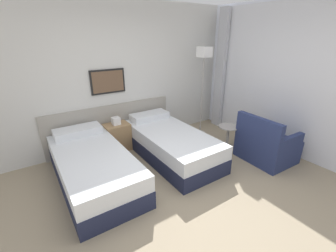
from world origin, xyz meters
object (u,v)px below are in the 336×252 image
at_px(bed_near_window, 170,143).
at_px(armchair, 266,146).
at_px(nightstand, 117,137).
at_px(bed_near_door, 93,166).
at_px(side_table, 228,134).
at_px(floor_lamp, 204,63).

distance_m(bed_near_window, armchair, 1.70).
bearing_deg(nightstand, bed_near_door, -131.95).
bearing_deg(bed_near_window, side_table, -24.25).
relative_size(nightstand, floor_lamp, 0.35).
relative_size(nightstand, side_table, 1.28).
bearing_deg(side_table, armchair, -60.50).
relative_size(floor_lamp, armchair, 2.14).
relative_size(side_table, armchair, 0.59).
bearing_deg(nightstand, floor_lamp, -8.72).
xyz_separation_m(bed_near_door, floor_lamp, (2.56, 0.49, 1.31)).
bearing_deg(armchair, floor_lamp, 8.74).
bearing_deg(floor_lamp, bed_near_window, -157.00).
relative_size(bed_near_door, armchair, 2.30).
height_order(nightstand, floor_lamp, floor_lamp).
distance_m(bed_near_window, nightstand, 1.05).
height_order(bed_near_door, floor_lamp, floor_lamp).
bearing_deg(nightstand, bed_near_window, -48.05).
relative_size(bed_near_door, bed_near_window, 1.00).
distance_m(bed_near_door, nightstand, 1.05).
height_order(floor_lamp, side_table, floor_lamp).
height_order(bed_near_door, armchair, armchair).
xyz_separation_m(bed_near_window, nightstand, (-0.70, 0.78, 0.02)).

